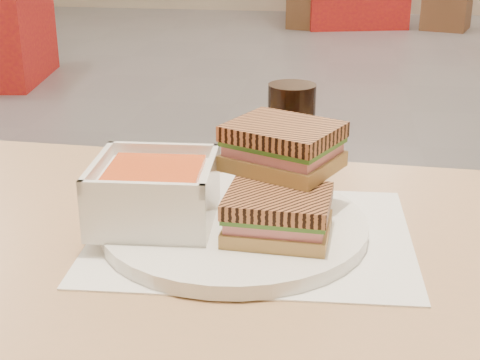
# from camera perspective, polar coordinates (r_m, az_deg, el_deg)

# --- Properties ---
(main_table) EXTENTS (1.22, 0.74, 0.75)m
(main_table) POSITION_cam_1_polar(r_m,az_deg,el_deg) (0.84, -10.71, -12.99)
(main_table) COLOR #AC7E55
(main_table) RESTS_ON ground
(tray_liner) EXTENTS (0.37, 0.30, 0.00)m
(tray_liner) POSITION_cam_1_polar(r_m,az_deg,el_deg) (0.81, 0.89, -4.40)
(tray_liner) COLOR white
(tray_liner) RESTS_ON main_table
(plate) EXTENTS (0.30, 0.30, 0.02)m
(plate) POSITION_cam_1_polar(r_m,az_deg,el_deg) (0.81, -0.45, -3.70)
(plate) COLOR white
(plate) RESTS_ON tray_liner
(soup_bowl) EXTENTS (0.14, 0.14, 0.07)m
(soup_bowl) POSITION_cam_1_polar(r_m,az_deg,el_deg) (0.81, -6.85, -1.16)
(soup_bowl) COLOR white
(soup_bowl) RESTS_ON plate
(panini_lower) EXTENTS (0.11, 0.10, 0.05)m
(panini_lower) POSITION_cam_1_polar(r_m,az_deg,el_deg) (0.77, 3.03, -2.81)
(panini_lower) COLOR #A7844D
(panini_lower) RESTS_ON plate
(panini_upper) EXTENTS (0.15, 0.14, 0.05)m
(panini_upper) POSITION_cam_1_polar(r_m,az_deg,el_deg) (0.82, 3.46, 2.70)
(panini_upper) COLOR #A7844D
(panini_upper) RESTS_ON panini_lower
(cola_glass) EXTENTS (0.06, 0.06, 0.13)m
(cola_glass) POSITION_cam_1_polar(r_m,az_deg,el_deg) (0.95, 4.09, 3.68)
(cola_glass) COLOR black
(cola_glass) RESTS_ON main_table
(bg_chair_2l) EXTENTS (0.43, 0.43, 0.41)m
(bg_chair_2l) POSITION_cam_1_polar(r_m,az_deg,el_deg) (6.79, 5.65, 13.70)
(bg_chair_2l) COLOR brown
(bg_chair_2l) RESTS_ON ground
(bg_chair_2r) EXTENTS (0.49, 0.49, 0.44)m
(bg_chair_2r) POSITION_cam_1_polar(r_m,az_deg,el_deg) (6.94, 16.21, 13.31)
(bg_chair_2r) COLOR brown
(bg_chair_2r) RESTS_ON ground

